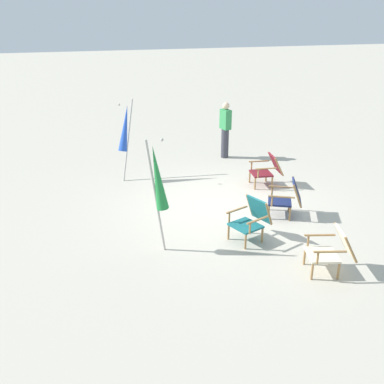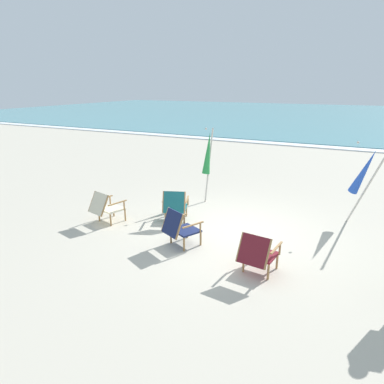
{
  "view_description": "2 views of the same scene",
  "coord_description": "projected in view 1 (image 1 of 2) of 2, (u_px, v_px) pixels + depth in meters",
  "views": [
    {
      "loc": [
        -8.53,
        3.24,
        4.12
      ],
      "look_at": [
        -0.6,
        0.92,
        0.71
      ],
      "focal_mm": 42.0,
      "sensor_mm": 36.0,
      "label": 1
    },
    {
      "loc": [
        2.33,
        -6.81,
        3.24
      ],
      "look_at": [
        -1.17,
        0.24,
        0.75
      ],
      "focal_mm": 32.0,
      "sensor_mm": 36.0,
      "label": 2
    }
  ],
  "objects": [
    {
      "name": "person_near_chairs",
      "position": [
        225.0,
        130.0,
        12.99
      ],
      "size": [
        0.37,
        0.27,
        1.63
      ],
      "color": "#383842",
      "rests_on": "ground"
    },
    {
      "name": "beach_chair_back_right",
      "position": [
        333.0,
        249.0,
        7.4
      ],
      "size": [
        0.74,
        0.86,
        0.79
      ],
      "color": "beige",
      "rests_on": "ground"
    },
    {
      "name": "umbrella_furled_green",
      "position": [
        158.0,
        179.0,
        7.72
      ],
      "size": [
        0.33,
        0.42,
        2.11
      ],
      "color": "#B7B2A8",
      "rests_on": "ground"
    },
    {
      "name": "beach_chair_back_left",
      "position": [
        287.0,
        197.0,
        9.42
      ],
      "size": [
        0.82,
        0.87,
        0.81
      ],
      "color": "#19234C",
      "rests_on": "ground"
    },
    {
      "name": "beach_chair_far_center",
      "position": [
        252.0,
        218.0,
        8.47
      ],
      "size": [
        0.78,
        0.85,
        0.81
      ],
      "color": "#196066",
      "rests_on": "ground"
    },
    {
      "name": "beach_chair_front_left",
      "position": [
        268.0,
        169.0,
        11.07
      ],
      "size": [
        0.66,
        0.8,
        0.79
      ],
      "color": "maroon",
      "rests_on": "ground"
    },
    {
      "name": "ground_plane",
      "position": [
        224.0,
        207.0,
        9.98
      ],
      "size": [
        80.0,
        80.0,
        0.0
      ],
      "primitive_type": "plane",
      "color": "#B7AF9E"
    },
    {
      "name": "umbrella_furled_blue",
      "position": [
        125.0,
        129.0,
        11.23
      ],
      "size": [
        0.78,
        0.58,
        1.99
      ],
      "color": "#B7B2A8",
      "rests_on": "ground"
    }
  ]
}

